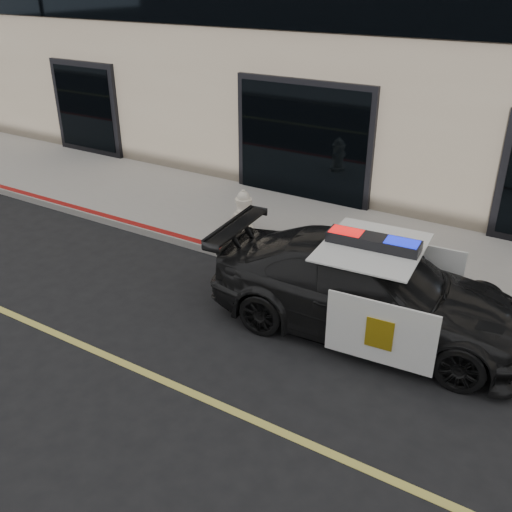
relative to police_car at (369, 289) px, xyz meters
The scene contains 4 objects.
ground 3.63m from the police_car, 132.32° to the right, with size 120.00×120.00×0.00m, color black.
sidewalk_n 3.61m from the police_car, 132.39° to the left, with size 60.00×3.50×0.15m, color gray.
police_car is the anchor object (origin of this frame).
fire_hydrant 3.93m from the police_car, 151.56° to the left, with size 0.40×0.56×0.89m.
Camera 1 is at (4.85, -4.59, 5.02)m, focal length 40.00 mm.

